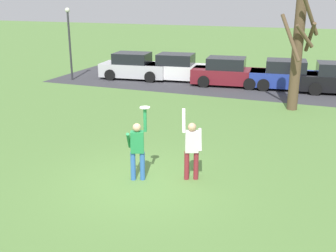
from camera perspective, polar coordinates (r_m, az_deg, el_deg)
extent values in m
plane|color=#567F3D|center=(11.45, -4.00, -7.80)|extent=(120.00, 120.00, 0.00)
cylinder|color=#3366B7|center=(11.44, -4.89, -5.58)|extent=(0.14, 0.14, 0.82)
cylinder|color=#3366B7|center=(11.43, -3.58, -5.58)|extent=(0.14, 0.14, 0.82)
cube|color=#238447|center=(11.17, -4.32, -2.23)|extent=(0.42, 0.34, 0.60)
sphere|color=tan|center=(11.04, -4.37, -0.21)|extent=(0.23, 0.23, 0.23)
cylinder|color=#238447|center=(11.17, -5.48, -2.01)|extent=(0.24, 0.47, 0.58)
cylinder|color=#238447|center=(10.97, -3.22, 0.87)|extent=(0.09, 0.09, 0.66)
cylinder|color=maroon|center=(11.47, 3.92, -5.50)|extent=(0.14, 0.14, 0.82)
cylinder|color=maroon|center=(11.45, 2.62, -5.52)|extent=(0.14, 0.14, 0.82)
cube|color=silver|center=(11.20, 3.34, -2.17)|extent=(0.42, 0.34, 0.60)
sphere|color=tan|center=(11.06, 3.37, -0.15)|extent=(0.23, 0.23, 0.23)
cylinder|color=silver|center=(11.20, 4.49, -1.93)|extent=(0.24, 0.47, 0.58)
cylinder|color=silver|center=(10.99, 2.22, 0.75)|extent=(0.20, 0.34, 0.65)
cylinder|color=white|center=(10.87, -3.25, 2.59)|extent=(0.27, 0.27, 0.02)
cube|color=#BCBCC1|center=(25.61, -4.66, 7.83)|extent=(4.27, 2.23, 0.80)
cube|color=black|center=(25.55, -5.03, 9.43)|extent=(2.27, 1.86, 0.64)
cylinder|color=black|center=(26.12, -1.33, 7.58)|extent=(0.68, 0.29, 0.66)
cylinder|color=black|center=(24.41, -2.52, 6.85)|extent=(0.68, 0.29, 0.66)
cylinder|color=black|center=(26.93, -6.59, 7.78)|extent=(0.68, 0.29, 0.66)
cylinder|color=black|center=(25.27, -8.08, 7.07)|extent=(0.68, 0.29, 0.66)
cube|color=white|center=(25.04, 1.42, 7.65)|extent=(4.27, 2.23, 0.80)
cube|color=black|center=(24.96, 1.09, 9.29)|extent=(2.27, 1.86, 0.64)
cylinder|color=black|center=(25.70, 4.67, 7.36)|extent=(0.68, 0.29, 0.66)
cylinder|color=black|center=(23.94, 3.88, 6.61)|extent=(0.68, 0.29, 0.66)
cylinder|color=black|center=(26.26, -0.84, 7.64)|extent=(0.68, 0.29, 0.66)
cylinder|color=black|center=(24.54, -2.00, 6.92)|extent=(0.68, 0.29, 0.66)
cube|color=maroon|center=(23.79, 8.42, 6.94)|extent=(4.27, 2.23, 0.80)
cube|color=black|center=(23.69, 8.13, 8.67)|extent=(2.27, 1.86, 0.64)
cylinder|color=black|center=(24.63, 11.60, 6.61)|extent=(0.68, 0.29, 0.66)
cylinder|color=black|center=(22.84, 11.30, 5.77)|extent=(0.68, 0.29, 0.66)
cylinder|color=black|center=(24.89, 5.72, 6.99)|extent=(0.68, 0.29, 0.66)
cylinder|color=black|center=(23.12, 4.98, 6.19)|extent=(0.68, 0.29, 0.66)
cube|color=#233893|center=(23.56, 16.36, 6.31)|extent=(4.27, 2.23, 0.80)
cube|color=black|center=(23.44, 16.15, 8.06)|extent=(2.27, 1.86, 0.64)
cylinder|color=black|center=(24.57, 19.26, 5.95)|extent=(0.68, 0.29, 0.66)
cylinder|color=black|center=(22.79, 19.55, 5.06)|extent=(0.68, 0.29, 0.66)
cylinder|color=black|center=(24.50, 13.30, 6.43)|extent=(0.68, 0.29, 0.66)
cylinder|color=black|center=(22.71, 13.14, 5.58)|extent=(0.68, 0.29, 0.66)
cylinder|color=black|center=(24.26, 19.52, 5.78)|extent=(0.68, 0.29, 0.66)
cylinder|color=black|center=(22.48, 19.84, 4.87)|extent=(0.68, 0.29, 0.66)
cube|color=#38383D|center=(23.79, 12.02, 5.39)|extent=(24.28, 6.40, 0.01)
cylinder|color=brown|center=(18.95, 17.50, 9.32)|extent=(0.46, 0.46, 4.84)
cylinder|color=brown|center=(18.52, 18.51, 11.79)|extent=(0.84, 0.72, 1.02)
cylinder|color=brown|center=(18.50, 19.29, 14.14)|extent=(0.78, 1.06, 1.56)
cylinder|color=brown|center=(18.45, 16.71, 11.71)|extent=(1.08, 0.80, 1.94)
cylinder|color=brown|center=(18.98, 19.19, 11.61)|extent=(0.47, 1.10, 1.33)
cylinder|color=#2D2D33|center=(25.60, -13.50, 10.68)|extent=(0.12, 0.12, 4.00)
sphere|color=silver|center=(25.44, -13.85, 15.42)|extent=(0.28, 0.28, 0.28)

